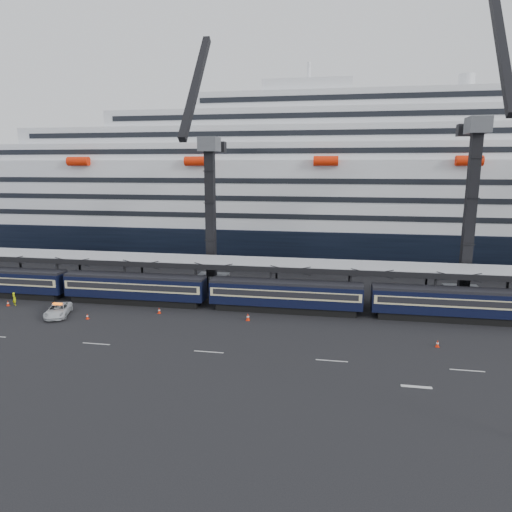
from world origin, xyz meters
name	(u,v)px	position (x,y,z in m)	size (l,w,h in m)	color
ground	(352,346)	(0.00, 0.00, 0.00)	(260.00, 260.00, 0.00)	black
lane_markings	(449,375)	(8.15, -5.23, 0.01)	(111.00, 4.27, 0.02)	beige
train	(312,296)	(-4.65, 10.00, 2.20)	(133.05, 3.00, 4.05)	black
canopy	(351,266)	(0.00, 14.00, 5.25)	(130.00, 6.25, 5.53)	#A1A3AA
cruise_ship	(342,195)	(-1.08, 45.99, 12.34)	(214.09, 28.84, 34.00)	black
crane_dark_near	(210,209)	(-20.00, 18.59, 11.93)	(4.50, 17.75, 35.08)	#47494E
crane_dark_mid	(472,203)	(15.00, 17.59, 13.36)	(4.50, 18.24, 39.64)	#47494E
pickup_truck	(58,310)	(-35.10, 3.42, 0.74)	(2.44, 5.30, 1.47)	silver
worker	(14,299)	(-43.39, 6.45, 0.86)	(0.63, 0.41, 1.73)	#C8DD0B
traffic_cone_a	(8,303)	(-44.05, 6.02, 0.35)	(0.35, 0.35, 0.70)	red
traffic_cone_b	(87,316)	(-31.02, 3.01, 0.33)	(0.34, 0.34, 0.67)	red
traffic_cone_c	(159,310)	(-23.35, 6.52, 0.38)	(0.38, 0.38, 0.76)	red
traffic_cone_d	(248,317)	(-11.96, 5.85, 0.43)	(0.44, 0.44, 0.87)	red
traffic_cone_e	(438,343)	(8.50, 1.25, 0.37)	(0.38, 0.38, 0.75)	red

